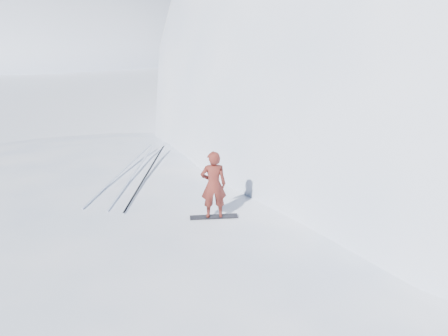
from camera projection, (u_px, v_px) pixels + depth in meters
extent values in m
ellipsoid|color=white|center=(177.00, 292.00, 12.94)|extent=(36.00, 28.00, 4.80)
ellipsoid|color=white|center=(429.00, 145.00, 25.70)|extent=(28.00, 24.00, 18.00)
ellipsoid|color=white|center=(187.00, 28.00, 119.23)|extent=(140.00, 90.00, 36.00)
ellipsoid|color=white|center=(133.00, 229.00, 16.41)|extent=(7.00, 6.30, 1.00)
ellipsoid|color=white|center=(389.00, 309.00, 12.23)|extent=(4.00, 3.60, 0.60)
cube|color=black|center=(214.00, 217.00, 12.22)|extent=(1.33, 0.75, 0.02)
imported|color=maroon|center=(214.00, 185.00, 11.86)|extent=(0.83, 0.70, 1.93)
cube|color=silver|center=(122.00, 171.00, 15.43)|extent=(0.73, 5.97, 0.04)
cube|color=silver|center=(135.00, 172.00, 15.30)|extent=(1.34, 5.87, 0.04)
cube|color=silver|center=(147.00, 173.00, 15.17)|extent=(1.42, 5.86, 0.04)
cube|color=silver|center=(147.00, 174.00, 15.17)|extent=(1.41, 5.86, 0.04)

